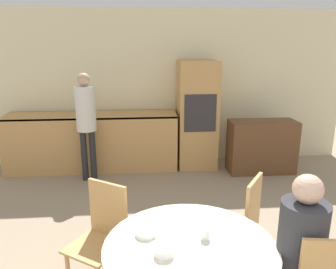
% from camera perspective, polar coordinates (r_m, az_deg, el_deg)
% --- Properties ---
extents(wall_back, '(6.64, 0.05, 2.60)m').
position_cam_1_polar(wall_back, '(5.68, -1.99, 8.07)').
color(wall_back, beige).
rests_on(wall_back, ground_plane).
extents(kitchen_counter, '(2.76, 0.60, 0.94)m').
position_cam_1_polar(kitchen_counter, '(5.56, -12.97, -1.11)').
color(kitchen_counter, tan).
rests_on(kitchen_counter, ground_plane).
extents(oven_unit, '(0.64, 0.59, 1.78)m').
position_cam_1_polar(oven_unit, '(5.49, 5.07, 3.41)').
color(oven_unit, tan).
rests_on(oven_unit, ground_plane).
extents(sideboard, '(1.06, 0.45, 0.85)m').
position_cam_1_polar(sideboard, '(5.53, 15.97, -2.02)').
color(sideboard, brown).
rests_on(sideboard, ground_plane).
extents(chair_far_left, '(0.55, 0.55, 0.94)m').
position_cam_1_polar(chair_far_left, '(2.89, -11.41, -16.37)').
color(chair_far_left, tan).
rests_on(chair_far_left, ground_plane).
extents(chair_far_right, '(0.56, 0.56, 0.94)m').
position_cam_1_polar(chair_far_right, '(3.07, 12.69, -14.35)').
color(chair_far_right, tan).
rests_on(chair_far_right, ground_plane).
extents(person_seated, '(0.30, 0.36, 1.26)m').
position_cam_1_polar(person_seated, '(2.41, 22.30, -18.31)').
color(person_seated, '#262628').
rests_on(person_seated, ground_plane).
extents(person_standing, '(0.29, 0.29, 1.64)m').
position_cam_1_polar(person_standing, '(4.97, -14.11, 3.34)').
color(person_standing, '#262628').
rests_on(person_standing, ground_plane).
extents(cup, '(0.06, 0.06, 0.08)m').
position_cam_1_polar(cup, '(2.37, 6.52, -16.81)').
color(cup, white).
rests_on(cup, dining_table).
extents(bowl_near, '(0.15, 0.15, 0.04)m').
position_cam_1_polar(bowl_near, '(2.41, -3.89, -16.70)').
color(bowl_near, white).
rests_on(bowl_near, dining_table).
extents(bowl_centre, '(0.13, 0.13, 0.05)m').
position_cam_1_polar(bowl_centre, '(2.21, -0.70, -19.69)').
color(bowl_centre, white).
rests_on(bowl_centre, dining_table).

